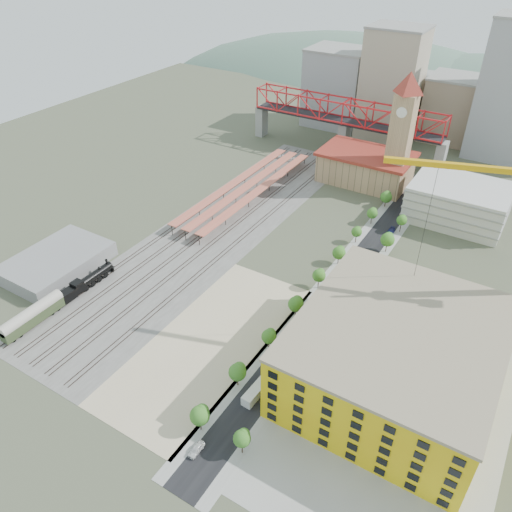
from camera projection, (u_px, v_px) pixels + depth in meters
The scene contains 32 objects.
ground at pixel (280, 285), 154.71m from camera, with size 400.00×400.00×0.00m, color #474C38.
ballast_strip at pixel (218, 228), 182.43m from camera, with size 36.00×165.00×0.06m, color #605E59.
dirt_lot at pixel (210, 342), 134.37m from camera, with size 28.00×67.00×0.06m, color tan.
street_asphalt at pixel (347, 277), 158.31m from camera, with size 12.00×170.00×0.06m, color black.
sidewalk_west at pixel (331, 271), 160.68m from camera, with size 3.00×170.00×0.04m, color gray.
sidewalk_east at pixel (364, 282), 155.95m from camera, with size 3.00×170.00×0.04m, color gray.
construction_pad at pixel (401, 388), 121.33m from camera, with size 50.00×90.00×0.06m, color gray.
rail_tracks at pixel (214, 227), 183.14m from camera, with size 26.56×160.00×0.18m.
platform_canopies at pixel (247, 186), 201.58m from camera, with size 16.00×80.00×4.12m.
station_hall at pixel (365, 167), 210.45m from camera, with size 38.00×24.00×13.10m.
clock_tower at pixel (403, 123), 190.90m from camera, with size 12.00×12.00×52.00m.
parking_garage at pixel (458, 202), 184.22m from camera, with size 34.00×26.00×14.00m, color silver.
truss_bridge at pixel (346, 115), 228.21m from camera, with size 94.00×9.60×25.60m.
construction_building at pixel (395, 356), 117.27m from camera, with size 44.60×50.60×18.80m.
warehouse at pixel (57, 262), 160.69m from camera, with size 22.00×32.00×5.00m, color gray.
street_trees at pixel (334, 294), 151.32m from camera, with size 15.40×124.40×8.00m.
skyline at pixel (441, 96), 238.11m from camera, with size 133.00×46.00×60.00m.
distant_hills at pixel (506, 203), 362.54m from camera, with size 647.00×264.00×227.00m.
locomotive at pixel (87, 282), 152.51m from camera, with size 3.00×23.11×5.78m.
coach at pixel (32, 316), 138.24m from camera, with size 3.32×19.26×6.05m.
site_trailer_a at pixel (257, 390), 119.11m from camera, with size 2.57×9.77×2.67m, color silver.
site_trailer_b at pixel (277, 364), 125.96m from camera, with size 2.50×9.51×2.60m, color silver.
site_trailer_c at pixel (293, 344), 131.76m from camera, with size 2.72×10.32×2.83m, color silver.
site_trailer_d at pixel (321, 307), 144.00m from camera, with size 2.72×10.33×2.83m, color silver.
car_0 at pixel (196, 449), 106.68m from camera, with size 1.83×4.54×1.55m, color silver.
car_1 at pixel (270, 358), 128.61m from camera, with size 1.67×4.78×1.57m, color gray.
car_2 at pixel (329, 284), 153.99m from camera, with size 2.32×5.03×1.40m, color black.
car_3 at pixel (338, 273), 158.66m from camera, with size 1.84×4.52×1.31m, color navy.
car_4 at pixel (293, 363), 127.07m from camera, with size 1.78×4.42×1.51m, color silver.
car_5 at pixel (291, 365), 126.33m from camera, with size 1.71×4.89×1.61m, color #A4A3A8.
car_6 at pixel (340, 300), 147.95m from camera, with size 2.27×4.91×1.37m, color black.
car_7 at pixel (391, 232), 179.11m from camera, with size 2.19×5.38×1.56m, color navy.
Camera 1 is at (57.44, -107.83, 95.65)m, focal length 35.00 mm.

